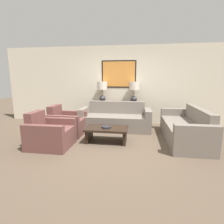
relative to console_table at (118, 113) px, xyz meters
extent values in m
plane|color=brown|center=(0.00, -2.06, -0.37)|extent=(20.00, 20.00, 0.00)
cube|color=beige|center=(0.00, 0.26, 0.95)|extent=(8.26, 0.10, 2.65)
cube|color=black|center=(0.00, 0.21, 1.33)|extent=(1.18, 0.01, 0.92)
cube|color=orange|center=(0.00, 0.20, 1.33)|extent=(1.10, 0.02, 0.84)
cube|color=#332319|center=(0.00, 0.00, 0.00)|extent=(1.59, 0.36, 0.74)
cylinder|color=#333338|center=(-0.54, 0.00, 0.38)|extent=(0.18, 0.18, 0.02)
sphere|color=#333338|center=(-0.54, 0.00, 0.50)|extent=(0.22, 0.22, 0.22)
cylinder|color=#8C7A51|center=(-0.54, 0.00, 0.71)|extent=(0.02, 0.02, 0.20)
cylinder|color=beige|center=(-0.54, 0.00, 0.94)|extent=(0.34, 0.34, 0.27)
cylinder|color=#333338|center=(0.54, 0.00, 0.38)|extent=(0.18, 0.18, 0.02)
sphere|color=#333338|center=(0.54, 0.00, 0.50)|extent=(0.22, 0.22, 0.22)
cylinder|color=#8C7A51|center=(0.54, 0.00, 0.71)|extent=(0.02, 0.02, 0.20)
cylinder|color=beige|center=(0.54, 0.00, 0.94)|extent=(0.34, 0.34, 0.27)
cube|color=slate|center=(0.00, -0.78, -0.15)|extent=(1.77, 0.69, 0.44)
cube|color=slate|center=(0.00, -0.35, 0.05)|extent=(1.77, 0.18, 0.83)
cube|color=slate|center=(-0.98, -0.69, -0.04)|extent=(0.18, 0.87, 0.65)
cube|color=slate|center=(0.98, -0.69, -0.04)|extent=(0.18, 0.87, 0.65)
cube|color=slate|center=(1.74, -1.41, -0.15)|extent=(0.69, 1.77, 0.44)
cube|color=slate|center=(2.17, -1.41, 0.05)|extent=(0.18, 1.77, 0.83)
cube|color=slate|center=(1.83, -0.43, -0.04)|extent=(0.87, 0.18, 0.65)
cube|color=slate|center=(1.83, -2.38, -0.04)|extent=(0.87, 0.18, 0.65)
cube|color=black|center=(-0.07, -1.81, -0.03)|extent=(1.03, 0.61, 0.05)
cube|color=black|center=(-0.52, -1.81, -0.21)|extent=(0.07, 0.49, 0.32)
cube|color=black|center=(0.38, -1.81, -0.21)|extent=(0.07, 0.49, 0.32)
cylinder|color=#232328|center=(-0.07, -1.84, 0.02)|extent=(0.24, 0.24, 0.04)
cube|color=brown|center=(-1.19, -1.33, -0.15)|extent=(0.73, 0.57, 0.44)
cube|color=brown|center=(-1.64, -1.33, 0.03)|extent=(0.18, 0.57, 0.81)
cube|color=brown|center=(-1.28, -1.69, -0.07)|extent=(0.91, 0.14, 0.60)
cube|color=brown|center=(-1.28, -0.97, -0.07)|extent=(0.91, 0.14, 0.60)
cube|color=brown|center=(-1.19, -2.28, -0.15)|extent=(0.73, 0.57, 0.44)
cube|color=brown|center=(-1.64, -2.28, 0.03)|extent=(0.18, 0.57, 0.81)
cube|color=brown|center=(-1.28, -2.64, -0.07)|extent=(0.91, 0.14, 0.60)
cube|color=brown|center=(-1.28, -1.93, -0.07)|extent=(0.91, 0.14, 0.60)
camera|label=1|loc=(0.66, -5.87, 1.16)|focal=28.00mm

